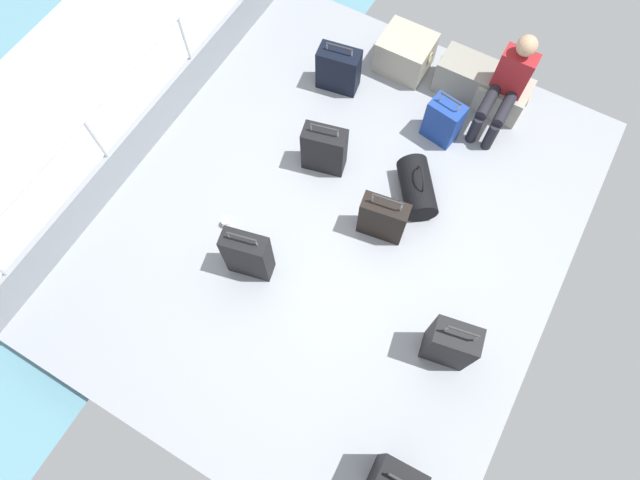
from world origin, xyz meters
TOP-DOWN VIEW (x-y plane):
  - ground_plane at (0.00, 0.00)m, footprint 4.40×5.20m
  - gunwale_port at (-2.17, 0.00)m, footprint 0.06×5.20m
  - railing_port at (-2.17, 0.00)m, footprint 0.04×4.20m
  - sea_wake at (-3.60, 0.00)m, footprint 12.00×12.00m
  - cargo_crate_0 at (-0.30, 2.10)m, footprint 0.60×0.50m
  - cargo_crate_1 at (0.42, 2.14)m, footprint 0.64×0.39m
  - cargo_crate_2 at (0.87, 2.11)m, footprint 0.55×0.42m
  - passenger_seated at (0.87, 1.93)m, footprint 0.34×0.66m
  - suitcase_0 at (-0.47, -0.85)m, footprint 0.45×0.28m
  - suitcase_1 at (0.46, 1.44)m, footprint 0.39×0.29m
  - suitcase_2 at (1.53, -1.86)m, footprint 0.36×0.26m
  - suitcase_3 at (0.42, 0.11)m, footprint 0.47×0.26m
  - suitcase_4 at (-0.44, 0.50)m, footprint 0.48×0.31m
  - suitcase_5 at (-0.82, 1.49)m, footprint 0.49×0.31m
  - suitcase_6 at (1.47, -0.68)m, footprint 0.43×0.31m
  - duffel_bag at (0.55, 0.64)m, footprint 0.61×0.68m
  - paper_cup at (-0.94, -0.60)m, footprint 0.08×0.08m

SIDE VIEW (x-z plane):
  - sea_wake at x=-3.60m, z-range -0.35..-0.33m
  - ground_plane at x=0.00m, z-range -0.06..0.00m
  - paper_cup at x=-0.94m, z-range 0.00..0.10m
  - duffel_bag at x=0.55m, z-range -0.07..0.39m
  - cargo_crate_2 at x=0.87m, z-range 0.00..0.36m
  - cargo_crate_1 at x=0.42m, z-range 0.00..0.41m
  - cargo_crate_0 at x=-0.30m, z-range 0.00..0.42m
  - gunwale_port at x=-2.17m, z-range 0.00..0.45m
  - suitcase_1 at x=0.46m, z-range -0.06..0.56m
  - suitcase_5 at x=-0.82m, z-range -0.04..0.56m
  - suitcase_3 at x=0.42m, z-range -0.07..0.61m
  - suitcase_4 at x=-0.44m, z-range -0.05..0.62m
  - suitcase_6 at x=1.47m, z-range -0.07..0.72m
  - suitcase_0 at x=-0.47m, z-range -0.05..0.70m
  - suitcase_2 at x=1.53m, z-range -0.05..0.73m
  - passenger_seated at x=0.87m, z-range 0.02..1.08m
  - railing_port at x=-2.17m, z-range 0.27..1.29m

